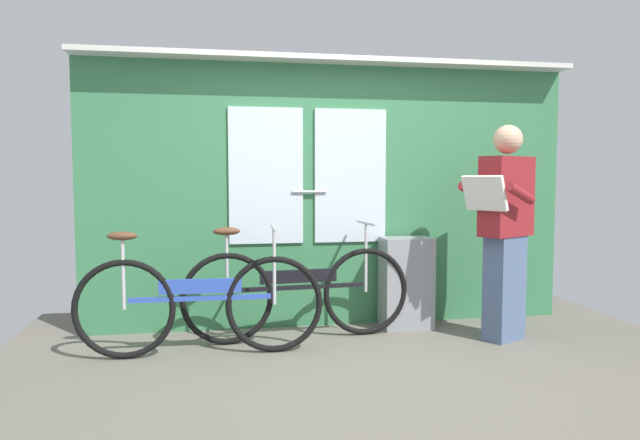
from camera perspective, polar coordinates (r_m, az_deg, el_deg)
ground_plane at (r=3.77m, az=4.91°, el=-15.26°), size 5.06×4.09×0.04m
train_door_wall at (r=4.76m, az=1.08°, el=3.20°), size 4.06×0.28×2.20m
bicycle_near_door at (r=4.38m, az=-2.27°, el=-7.20°), size 1.77×0.44×0.90m
bicycle_leaning_behind at (r=4.08m, az=-11.96°, el=-8.15°), size 1.71×0.44×0.90m
passenger_reading_newspaper at (r=4.53m, az=18.01°, el=-0.74°), size 0.62×0.56×1.63m
trash_bin_by_wall at (r=4.78m, az=8.60°, el=-6.21°), size 0.41×0.28×0.75m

